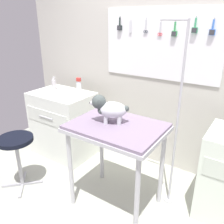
# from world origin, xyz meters

# --- Properties ---
(ground) EXTENTS (4.40, 4.00, 0.04)m
(ground) POSITION_xyz_m (0.00, 0.00, -0.02)
(ground) COLOR #A7AA9C
(rear_wall_panel) EXTENTS (4.00, 0.11, 2.30)m
(rear_wall_panel) POSITION_xyz_m (0.00, 1.28, 1.16)
(rear_wall_panel) COLOR beige
(rear_wall_panel) RESTS_ON ground
(grooming_table) EXTENTS (0.86, 0.64, 0.90)m
(grooming_table) POSITION_xyz_m (0.06, 0.31, 0.79)
(grooming_table) COLOR #B7B7BC
(grooming_table) RESTS_ON ground
(grooming_arm) EXTENTS (0.30, 0.11, 1.80)m
(grooming_arm) POSITION_xyz_m (0.50, 0.64, 0.84)
(grooming_arm) COLOR #B7B7BC
(grooming_arm) RESTS_ON ground
(dog) EXTENTS (0.35, 0.26, 0.26)m
(dog) POSITION_xyz_m (-0.03, 0.31, 1.04)
(dog) COLOR silver
(dog) RESTS_ON grooming_table
(counter_left) EXTENTS (0.80, 0.58, 0.89)m
(counter_left) POSITION_xyz_m (-1.08, 0.74, 0.45)
(counter_left) COLOR silver
(counter_left) RESTS_ON ground
(stool) EXTENTS (0.38, 0.38, 0.62)m
(stool) POSITION_xyz_m (-0.99, -0.07, 0.51)
(stool) COLOR #9E9EA3
(stool) RESTS_ON ground
(shampoo_bottle) EXTENTS (0.06, 0.06, 0.18)m
(shampoo_bottle) POSITION_xyz_m (-1.27, 0.80, 0.96)
(shampoo_bottle) COLOR #B5B1B4
(shampoo_bottle) RESTS_ON counter_left
(detangler_spray) EXTENTS (0.06, 0.06, 0.22)m
(detangler_spray) POSITION_xyz_m (-0.83, 0.81, 0.99)
(detangler_spray) COLOR white
(detangler_spray) RESTS_ON counter_left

